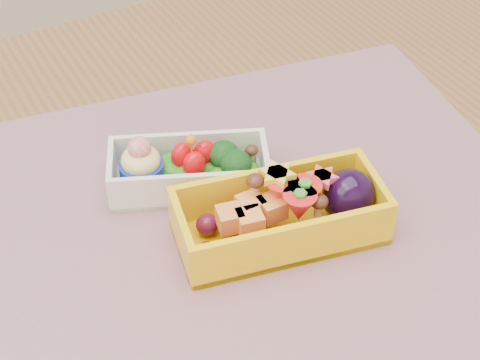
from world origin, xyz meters
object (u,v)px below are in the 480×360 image
table (223,265)px  bento_yellow (285,214)px  placemat (236,215)px  bento_white (188,169)px

table → bento_yellow: 0.15m
table → bento_yellow: (0.03, -0.07, 0.13)m
table → placemat: bearing=-90.9°
bento_white → placemat: bearing=-45.9°
bento_yellow → bento_white: bearing=126.4°
bento_white → bento_yellow: (0.05, -0.10, 0.01)m
bento_white → bento_yellow: bearing=-41.4°
table → bento_white: 0.13m
table → bento_white: bearing=126.2°
placemat → bento_white: size_ratio=3.41×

